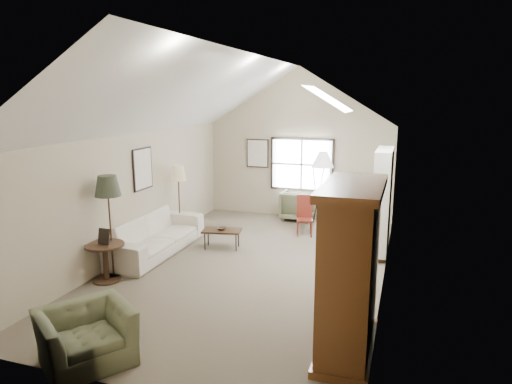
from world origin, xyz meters
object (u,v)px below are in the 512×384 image
(armchair_near, at_px, (86,336))
(side_table, at_px, (106,262))
(sofa, at_px, (153,234))
(coffee_table, at_px, (222,239))
(armchair_far, at_px, (298,205))
(armoire, at_px, (350,270))
(side_chair, at_px, (305,216))

(armchair_near, bearing_deg, side_table, 66.00)
(armchair_near, relative_size, side_table, 1.55)
(sofa, xyz_separation_m, coffee_table, (1.27, 0.70, -0.19))
(armchair_far, bearing_deg, armoire, 110.40)
(sofa, height_order, armchair_near, sofa)
(sofa, bearing_deg, armoire, -120.19)
(sofa, bearing_deg, side_table, 179.91)
(coffee_table, height_order, side_chair, side_chair)
(sofa, distance_m, coffee_table, 1.46)
(coffee_table, bearing_deg, sofa, -151.30)
(sofa, height_order, coffee_table, sofa)
(armoire, bearing_deg, armchair_near, -156.70)
(armoire, xyz_separation_m, coffee_table, (-3.11, 3.24, -0.89))
(armoire, distance_m, side_chair, 5.03)
(armoire, relative_size, sofa, 0.80)
(armoire, bearing_deg, side_table, 167.91)
(armchair_near, relative_size, side_chair, 1.11)
(armchair_near, relative_size, coffee_table, 1.30)
(side_table, bearing_deg, armchair_near, -58.70)
(side_table, bearing_deg, sofa, 90.00)
(armchair_near, height_order, side_chair, side_chair)
(side_chair, bearing_deg, side_table, -141.57)
(coffee_table, bearing_deg, side_table, -118.99)
(armoire, bearing_deg, coffee_table, 133.84)
(armoire, xyz_separation_m, armchair_near, (-3.02, -1.30, -0.75))
(sofa, relative_size, side_table, 3.99)
(armoire, bearing_deg, sofa, 149.91)
(armchair_far, height_order, coffee_table, armchair_far)
(armchair_far, height_order, side_chair, side_chair)
(armchair_near, bearing_deg, armchair_far, 27.54)
(armchair_near, distance_m, side_table, 2.62)
(armchair_near, distance_m, coffee_table, 4.54)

